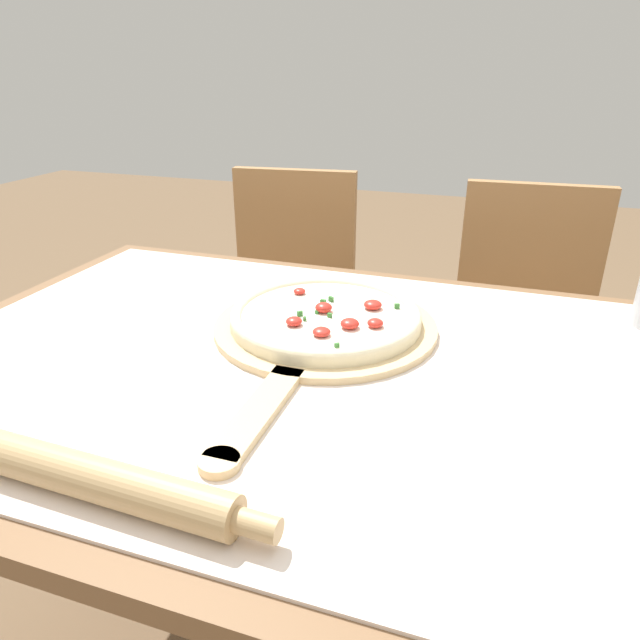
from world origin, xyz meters
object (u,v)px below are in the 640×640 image
pizza_peel (321,331)px  pizza (326,316)px  chair_left (289,298)px  rolling_pin (103,481)px  chair_right (522,327)px

pizza_peel → pizza: pizza is taller
pizza_peel → chair_left: 0.82m
rolling_pin → chair_right: bearing=69.1°
pizza_peel → chair_right: (0.35, 0.70, -0.25)m
pizza → chair_right: 0.81m
chair_right → pizza_peel: bearing=-119.0°
chair_left → chair_right: same height
rolling_pin → chair_left: size_ratio=0.45×
pizza_peel → rolling_pin: size_ratio=1.50×
pizza → chair_left: 0.81m
chair_left → rolling_pin: bearing=-83.9°
chair_left → chair_right: bearing=-6.1°
pizza → chair_left: size_ratio=0.36×
pizza_peel → pizza: bearing=88.7°
pizza_peel → chair_left: (-0.34, 0.70, -0.25)m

